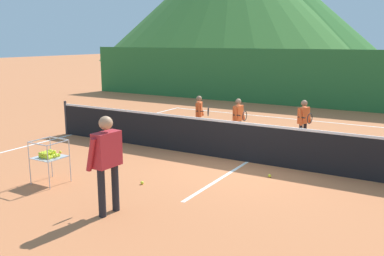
{
  "coord_description": "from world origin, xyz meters",
  "views": [
    {
      "loc": [
        3.82,
        -9.15,
        2.9
      ],
      "look_at": [
        -0.78,
        -1.33,
        1.0
      ],
      "focal_mm": 39.28,
      "sensor_mm": 36.0,
      "label": 1
    }
  ],
  "objects_px": {
    "tennis_ball_2": "(142,183)",
    "student_0": "(199,112)",
    "instructor": "(107,156)",
    "student_1": "(238,116)",
    "student_2": "(304,118)",
    "tennis_net": "(248,142)",
    "ball_cart": "(49,155)",
    "tennis_ball_4": "(270,176)",
    "tennis_ball_3": "(60,152)"
  },
  "relations": [
    {
      "from": "tennis_ball_2",
      "to": "student_0",
      "type": "bearing_deg",
      "value": 104.6
    },
    {
      "from": "instructor",
      "to": "student_0",
      "type": "height_order",
      "value": "instructor"
    },
    {
      "from": "student_1",
      "to": "student_2",
      "type": "relative_size",
      "value": 0.99
    },
    {
      "from": "instructor",
      "to": "student_2",
      "type": "relative_size",
      "value": 1.32
    },
    {
      "from": "student_0",
      "to": "student_1",
      "type": "xyz_separation_m",
      "value": [
        1.33,
        -0.08,
        0.01
      ]
    },
    {
      "from": "tennis_net",
      "to": "instructor",
      "type": "bearing_deg",
      "value": -101.45
    },
    {
      "from": "ball_cart",
      "to": "tennis_ball_2",
      "type": "xyz_separation_m",
      "value": [
        1.7,
        0.88,
        -0.56
      ]
    },
    {
      "from": "instructor",
      "to": "student_0",
      "type": "relative_size",
      "value": 1.35
    },
    {
      "from": "tennis_ball_2",
      "to": "tennis_ball_4",
      "type": "distance_m",
      "value": 2.74
    },
    {
      "from": "tennis_net",
      "to": "student_0",
      "type": "relative_size",
      "value": 9.88
    },
    {
      "from": "student_0",
      "to": "student_2",
      "type": "height_order",
      "value": "student_2"
    },
    {
      "from": "tennis_ball_4",
      "to": "tennis_ball_3",
      "type": "bearing_deg",
      "value": -170.52
    },
    {
      "from": "tennis_ball_4",
      "to": "ball_cart",
      "type": "bearing_deg",
      "value": -145.21
    },
    {
      "from": "student_1",
      "to": "tennis_ball_4",
      "type": "relative_size",
      "value": 18.66
    },
    {
      "from": "instructor",
      "to": "student_1",
      "type": "distance_m",
      "value": 5.84
    },
    {
      "from": "tennis_ball_2",
      "to": "student_2",
      "type": "bearing_deg",
      "value": 68.7
    },
    {
      "from": "instructor",
      "to": "tennis_net",
      "type": "bearing_deg",
      "value": 78.55
    },
    {
      "from": "tennis_net",
      "to": "student_1",
      "type": "height_order",
      "value": "student_1"
    },
    {
      "from": "student_1",
      "to": "tennis_ball_3",
      "type": "relative_size",
      "value": 18.66
    },
    {
      "from": "student_1",
      "to": "tennis_ball_2",
      "type": "xyz_separation_m",
      "value": [
        -0.17,
        -4.37,
        -0.73
      ]
    },
    {
      "from": "tennis_net",
      "to": "tennis_ball_4",
      "type": "relative_size",
      "value": 182.14
    },
    {
      "from": "tennis_net",
      "to": "student_2",
      "type": "bearing_deg",
      "value": 73.45
    },
    {
      "from": "student_0",
      "to": "tennis_ball_3",
      "type": "distance_m",
      "value": 4.25
    },
    {
      "from": "ball_cart",
      "to": "tennis_ball_2",
      "type": "bearing_deg",
      "value": 27.35
    },
    {
      "from": "tennis_ball_4",
      "to": "student_1",
      "type": "bearing_deg",
      "value": 126.53
    },
    {
      "from": "student_1",
      "to": "ball_cart",
      "type": "bearing_deg",
      "value": -109.66
    },
    {
      "from": "student_0",
      "to": "student_2",
      "type": "relative_size",
      "value": 0.98
    },
    {
      "from": "instructor",
      "to": "tennis_ball_2",
      "type": "relative_size",
      "value": 24.88
    },
    {
      "from": "student_1",
      "to": "student_2",
      "type": "xyz_separation_m",
      "value": [
        1.74,
        0.54,
        0.01
      ]
    },
    {
      "from": "tennis_ball_2",
      "to": "tennis_ball_4",
      "type": "height_order",
      "value": "same"
    },
    {
      "from": "instructor",
      "to": "tennis_ball_3",
      "type": "bearing_deg",
      "value": 148.11
    },
    {
      "from": "ball_cart",
      "to": "student_1",
      "type": "bearing_deg",
      "value": 70.34
    },
    {
      "from": "tennis_ball_2",
      "to": "tennis_ball_3",
      "type": "height_order",
      "value": "same"
    },
    {
      "from": "student_2",
      "to": "tennis_ball_4",
      "type": "height_order",
      "value": "student_2"
    },
    {
      "from": "student_0",
      "to": "tennis_net",
      "type": "bearing_deg",
      "value": -37.76
    },
    {
      "from": "student_1",
      "to": "tennis_ball_2",
      "type": "distance_m",
      "value": 4.43
    },
    {
      "from": "student_2",
      "to": "tennis_ball_2",
      "type": "distance_m",
      "value": 5.32
    },
    {
      "from": "student_1",
      "to": "ball_cart",
      "type": "height_order",
      "value": "student_1"
    },
    {
      "from": "student_1",
      "to": "tennis_ball_3",
      "type": "height_order",
      "value": "student_1"
    },
    {
      "from": "student_0",
      "to": "tennis_ball_2",
      "type": "height_order",
      "value": "student_0"
    },
    {
      "from": "instructor",
      "to": "student_1",
      "type": "bearing_deg",
      "value": 92.29
    },
    {
      "from": "tennis_ball_2",
      "to": "tennis_ball_4",
      "type": "relative_size",
      "value": 1.0
    },
    {
      "from": "student_1",
      "to": "tennis_ball_2",
      "type": "bearing_deg",
      "value": -92.26
    },
    {
      "from": "tennis_net",
      "to": "instructor",
      "type": "distance_m",
      "value": 4.17
    },
    {
      "from": "ball_cart",
      "to": "tennis_ball_4",
      "type": "relative_size",
      "value": 13.22
    },
    {
      "from": "tennis_net",
      "to": "student_2",
      "type": "distance_m",
      "value": 2.42
    },
    {
      "from": "tennis_net",
      "to": "student_2",
      "type": "relative_size",
      "value": 9.64
    },
    {
      "from": "tennis_ball_2",
      "to": "ball_cart",
      "type": "bearing_deg",
      "value": -152.65
    },
    {
      "from": "tennis_net",
      "to": "student_2",
      "type": "xyz_separation_m",
      "value": [
        0.69,
        2.31,
        0.27
      ]
    },
    {
      "from": "tennis_net",
      "to": "tennis_ball_3",
      "type": "xyz_separation_m",
      "value": [
        -4.55,
        -1.74,
        -0.47
      ]
    }
  ]
}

